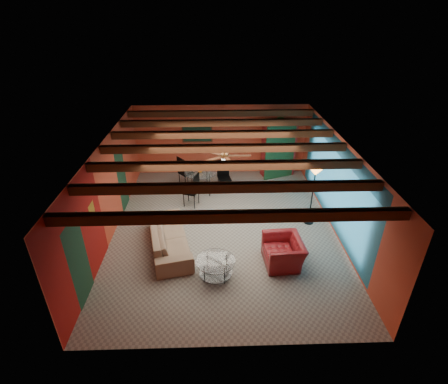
{
  "coord_description": "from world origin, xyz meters",
  "views": [
    {
      "loc": [
        -0.27,
        -8.34,
        5.86
      ],
      "look_at": [
        0.0,
        0.2,
        1.15
      ],
      "focal_mm": 27.1,
      "sensor_mm": 36.0,
      "label": 1
    }
  ],
  "objects_px": {
    "potted_plant": "(281,117)",
    "floor_lamp": "(312,196)",
    "coffee_table": "(216,268)",
    "vase": "(200,161)",
    "armoire": "(278,150)",
    "armchair": "(283,252)",
    "sofa": "(169,237)",
    "dining_table": "(200,179)"
  },
  "relations": [
    {
      "from": "coffee_table",
      "to": "floor_lamp",
      "type": "height_order",
      "value": "floor_lamp"
    },
    {
      "from": "armoire",
      "to": "potted_plant",
      "type": "relative_size",
      "value": 4.6
    },
    {
      "from": "dining_table",
      "to": "armoire",
      "type": "bearing_deg",
      "value": 26.31
    },
    {
      "from": "sofa",
      "to": "potted_plant",
      "type": "xyz_separation_m",
      "value": [
        3.72,
        4.57,
        1.96
      ]
    },
    {
      "from": "sofa",
      "to": "dining_table",
      "type": "bearing_deg",
      "value": -26.87
    },
    {
      "from": "coffee_table",
      "to": "armoire",
      "type": "relative_size",
      "value": 0.46
    },
    {
      "from": "coffee_table",
      "to": "vase",
      "type": "relative_size",
      "value": 5.01
    },
    {
      "from": "sofa",
      "to": "armoire",
      "type": "distance_m",
      "value": 5.93
    },
    {
      "from": "coffee_table",
      "to": "dining_table",
      "type": "relative_size",
      "value": 0.44
    },
    {
      "from": "armoire",
      "to": "vase",
      "type": "xyz_separation_m",
      "value": [
        -2.96,
        -1.46,
        0.2
      ]
    },
    {
      "from": "coffee_table",
      "to": "armoire",
      "type": "height_order",
      "value": "armoire"
    },
    {
      "from": "potted_plant",
      "to": "floor_lamp",
      "type": "bearing_deg",
      "value": -83.12
    },
    {
      "from": "sofa",
      "to": "coffee_table",
      "type": "height_order",
      "value": "sofa"
    },
    {
      "from": "potted_plant",
      "to": "sofa",
      "type": "bearing_deg",
      "value": -129.18
    },
    {
      "from": "armchair",
      "to": "dining_table",
      "type": "bearing_deg",
      "value": -153.86
    },
    {
      "from": "armchair",
      "to": "floor_lamp",
      "type": "xyz_separation_m",
      "value": [
        1.15,
        1.82,
        0.57
      ]
    },
    {
      "from": "vase",
      "to": "floor_lamp",
      "type": "bearing_deg",
      "value": -30.28
    },
    {
      "from": "sofa",
      "to": "armchair",
      "type": "relative_size",
      "value": 2.26
    },
    {
      "from": "armchair",
      "to": "dining_table",
      "type": "distance_m",
      "value": 4.4
    },
    {
      "from": "floor_lamp",
      "to": "armoire",
      "type": "bearing_deg",
      "value": 96.88
    },
    {
      "from": "armchair",
      "to": "potted_plant",
      "type": "xyz_separation_m",
      "value": [
        0.74,
        5.26,
        1.96
      ]
    },
    {
      "from": "sofa",
      "to": "coffee_table",
      "type": "bearing_deg",
      "value": -145.57
    },
    {
      "from": "armchair",
      "to": "vase",
      "type": "relative_size",
      "value": 5.58
    },
    {
      "from": "floor_lamp",
      "to": "potted_plant",
      "type": "height_order",
      "value": "potted_plant"
    },
    {
      "from": "vase",
      "to": "potted_plant",
      "type": "bearing_deg",
      "value": 26.31
    },
    {
      "from": "sofa",
      "to": "coffee_table",
      "type": "xyz_separation_m",
      "value": [
        1.25,
        -1.14,
        -0.11
      ]
    },
    {
      "from": "potted_plant",
      "to": "armoire",
      "type": "bearing_deg",
      "value": 0.0
    },
    {
      "from": "vase",
      "to": "sofa",
      "type": "bearing_deg",
      "value": -103.8
    },
    {
      "from": "coffee_table",
      "to": "potted_plant",
      "type": "bearing_deg",
      "value": 66.57
    },
    {
      "from": "sofa",
      "to": "floor_lamp",
      "type": "relative_size",
      "value": 1.32
    },
    {
      "from": "dining_table",
      "to": "potted_plant",
      "type": "relative_size",
      "value": 4.86
    },
    {
      "from": "coffee_table",
      "to": "floor_lamp",
      "type": "relative_size",
      "value": 0.52
    },
    {
      "from": "floor_lamp",
      "to": "coffee_table",
      "type": "bearing_deg",
      "value": -141.76
    },
    {
      "from": "dining_table",
      "to": "coffee_table",
      "type": "bearing_deg",
      "value": -83.48
    },
    {
      "from": "dining_table",
      "to": "vase",
      "type": "relative_size",
      "value": 11.46
    },
    {
      "from": "armchair",
      "to": "vase",
      "type": "bearing_deg",
      "value": -153.86
    },
    {
      "from": "vase",
      "to": "dining_table",
      "type": "bearing_deg",
      "value": 180.0
    },
    {
      "from": "coffee_table",
      "to": "vase",
      "type": "xyz_separation_m",
      "value": [
        -0.49,
        4.25,
        1.0
      ]
    },
    {
      "from": "dining_table",
      "to": "armoire",
      "type": "distance_m",
      "value": 3.33
    },
    {
      "from": "dining_table",
      "to": "vase",
      "type": "distance_m",
      "value": 0.67
    },
    {
      "from": "floor_lamp",
      "to": "vase",
      "type": "height_order",
      "value": "floor_lamp"
    },
    {
      "from": "sofa",
      "to": "coffee_table",
      "type": "relative_size",
      "value": 2.52
    }
  ]
}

